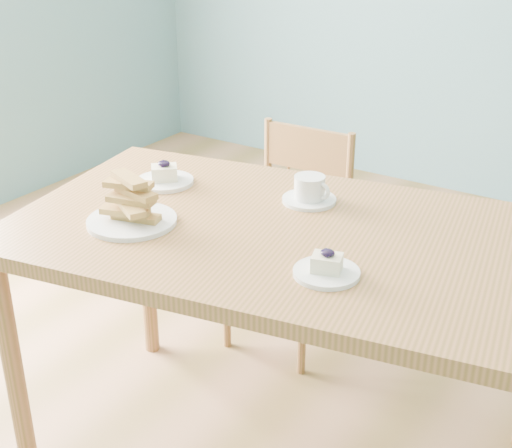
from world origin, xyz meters
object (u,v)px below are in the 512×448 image
Objects in this scene: cheesecake_plate_far at (165,178)px; coffee_cup at (310,191)px; biscotti_plate at (131,208)px; cheesecake_plate_near at (327,269)px; dining_chair at (290,239)px; dining_table at (287,256)px.

coffee_cup reaches higher than cheesecake_plate_far.
biscotti_plate is at bearing -122.92° from coffee_cup.
dining_chair is at bearing 125.54° from cheesecake_plate_near.
biscotti_plate is (-0.59, -0.04, 0.03)m from cheesecake_plate_near.
dining_chair is at bearing 88.05° from biscotti_plate.
cheesecake_plate_near is 0.45m from coffee_cup.
dining_chair is 0.67m from coffee_cup.
dining_chair is 3.44× the size of biscotti_plate.
cheesecake_plate_far is 1.12× the size of coffee_cup.
dining_table is at bearing -70.70° from coffee_cup.
dining_chair is at bearing 75.18° from cheesecake_plate_far.
cheesecake_plate_near is at bearing -48.33° from coffee_cup.
cheesecake_plate_far is at bearing -106.48° from dining_chair.
cheesecake_plate_near is at bearing -56.12° from dining_chair.
cheesecake_plate_near reaches higher than dining_chair.
coffee_cup is at bearing 50.03° from biscotti_plate.
cheesecake_plate_far is 0.30m from biscotti_plate.
biscotti_plate is (0.12, -0.28, 0.03)m from cheesecake_plate_far.
biscotti_plate reaches higher than cheesecake_plate_far.
coffee_cup is (0.45, 0.12, 0.01)m from cheesecake_plate_far.
cheesecake_plate_far is 0.47m from coffee_cup.
biscotti_plate is at bearing -162.43° from dining_table.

